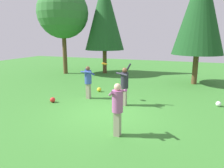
{
  "coord_description": "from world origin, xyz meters",
  "views": [
    {
      "loc": [
        3.12,
        -7.53,
        3.04
      ],
      "look_at": [
        -0.03,
        0.69,
        1.05
      ],
      "focal_mm": 33.82,
      "sensor_mm": 36.0,
      "label": 1
    }
  ],
  "objects": [
    {
      "name": "tree_far_left",
      "position": [
        -6.78,
        7.43,
        4.86
      ],
      "size": [
        4.04,
        4.04,
        6.9
      ],
      "color": "brown",
      "rests_on": "ground_plane"
    },
    {
      "name": "ball_red",
      "position": [
        -2.9,
        0.36,
        0.12
      ],
      "size": [
        0.25,
        0.25,
        0.25
      ],
      "primitive_type": "sphere",
      "color": "red",
      "rests_on": "ground_plane"
    },
    {
      "name": "tree_right",
      "position": [
        3.31,
        7.02,
        4.7
      ],
      "size": [
        3.15,
        3.15,
        7.52
      ],
      "color": "brown",
      "rests_on": "ground_plane"
    },
    {
      "name": "ground_plane",
      "position": [
        0.0,
        0.0,
        0.0
      ],
      "size": [
        40.0,
        40.0,
        0.0
      ],
      "primitive_type": "plane",
      "color": "#387A2D"
    },
    {
      "name": "person_bystander",
      "position": [
        1.09,
        -1.76,
        1.0
      ],
      "size": [
        0.7,
        0.73,
        1.68
      ],
      "rotation": [
        0.0,
        0.0,
        2.07
      ],
      "color": "gray",
      "rests_on": "ground_plane"
    },
    {
      "name": "person_catcher",
      "position": [
        -1.63,
        1.57,
        0.96
      ],
      "size": [
        0.56,
        0.49,
        1.62
      ],
      "rotation": [
        0.0,
        0.0,
        0.01
      ],
      "color": "gray",
      "rests_on": "ground_plane"
    },
    {
      "name": "ball_yellow",
      "position": [
        -1.67,
        2.93,
        0.12
      ],
      "size": [
        0.25,
        0.25,
        0.25
      ],
      "primitive_type": "sphere",
      "color": "yellow",
      "rests_on": "ground_plane"
    },
    {
      "name": "tree_left",
      "position": [
        -3.81,
        8.83,
        4.79
      ],
      "size": [
        3.21,
        3.21,
        7.66
      ],
      "color": "brown",
      "rests_on": "ground_plane"
    },
    {
      "name": "ball_white",
      "position": [
        4.34,
        2.5,
        0.12
      ],
      "size": [
        0.23,
        0.23,
        0.23
      ],
      "primitive_type": "sphere",
      "color": "white",
      "rests_on": "ground_plane"
    },
    {
      "name": "person_thrower",
      "position": [
        0.38,
        1.16,
        1.03
      ],
      "size": [
        0.62,
        0.62,
        1.9
      ],
      "rotation": [
        0.0,
        0.0,
        2.79
      ],
      "color": "gray",
      "rests_on": "ground_plane"
    },
    {
      "name": "frisbee",
      "position": [
        -0.75,
        1.58,
        1.78
      ],
      "size": [
        0.28,
        0.26,
        0.14
      ],
      "color": "orange"
    }
  ]
}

